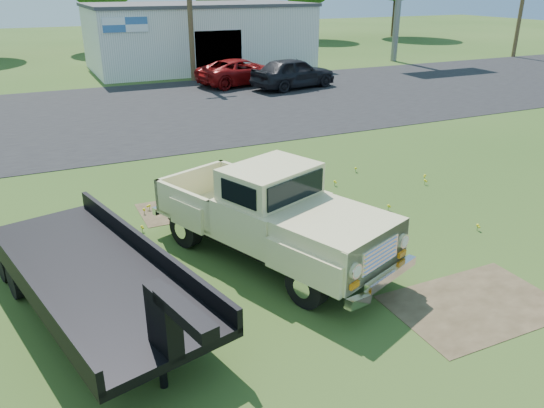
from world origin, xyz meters
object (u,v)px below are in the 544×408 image
Objects in this scene: vintage_pickup_truck at (270,213)px; flatbed_trailer at (91,267)px; dark_sedan at (293,73)px; red_pickup at (242,72)px.

flatbed_trailer is (-3.60, -0.51, -0.14)m from vintage_pickup_truck.
vintage_pickup_truck is 0.87× the size of flatbed_trailer.
vintage_pickup_truck reaches higher than flatbed_trailer.
vintage_pickup_truck is at bearing 140.27° from dark_sedan.
vintage_pickup_truck reaches higher than dark_sedan.
vintage_pickup_truck reaches higher than red_pickup.
flatbed_trailer is at bearing 139.59° from red_pickup.
dark_sedan is at bearing 39.75° from flatbed_trailer.
vintage_pickup_truck is 19.49m from dark_sedan.
vintage_pickup_truck is 3.64m from flatbed_trailer.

